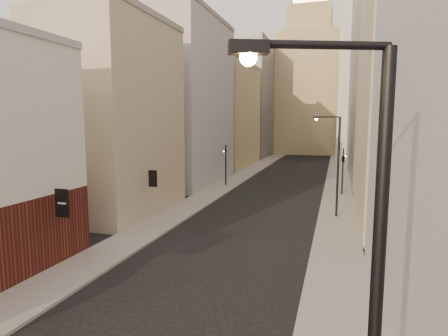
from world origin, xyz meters
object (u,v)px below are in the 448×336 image
streetlamp_near (361,305)px  traffic_light_left (226,156)px  white_tower (360,65)px  clock_tower (308,80)px  streetlamp_mid (336,161)px  traffic_light_right (343,160)px

streetlamp_near → traffic_light_left: streetlamp_near is taller
white_tower → traffic_light_left: bearing=-113.7°
white_tower → streetlamp_near: white_tower is taller
traffic_light_left → clock_tower: bearing=-94.9°
white_tower → streetlamp_near: 75.38m
white_tower → streetlamp_mid: 50.90m
streetlamp_mid → white_tower: bearing=79.4°
white_tower → streetlamp_mid: (-3.80, -48.82, -13.92)m
clock_tower → white_tower: clock_tower is taller
streetlamp_near → traffic_light_left: (-13.11, 36.78, -1.48)m
traffic_light_left → traffic_light_right: 13.45m
streetlamp_near → streetlamp_mid: streetlamp_near is taller
white_tower → traffic_light_right: white_tower is taller
clock_tower → streetlamp_mid: (7.20, -62.82, -12.95)m
streetlamp_near → clock_tower: bearing=73.5°
clock_tower → traffic_light_left: 53.45m
traffic_light_left → traffic_light_right: same height
traffic_light_left → traffic_light_right: bearing=173.0°
streetlamp_mid → traffic_light_left: 17.09m
clock_tower → streetlamp_mid: clock_tower is taller
white_tower → traffic_light_left: 43.41m
white_tower → traffic_light_right: (-3.08, -39.20, -14.82)m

